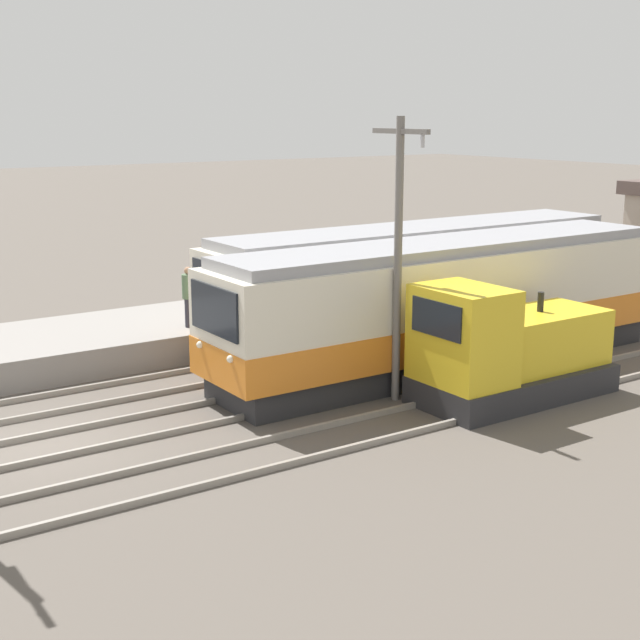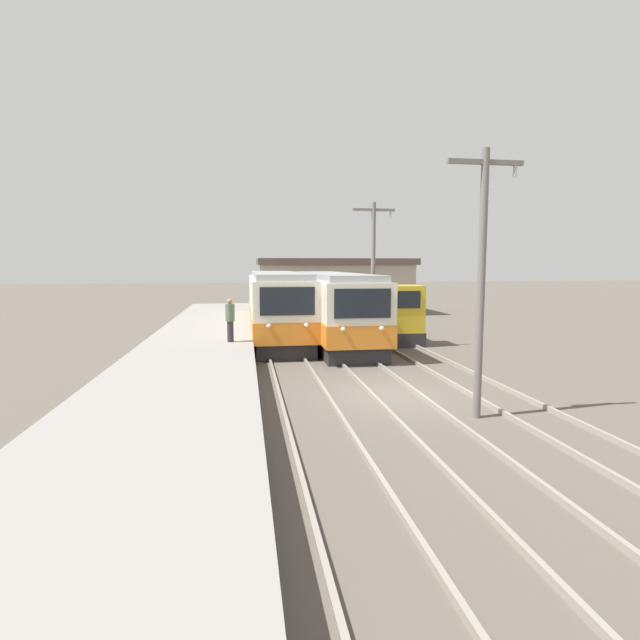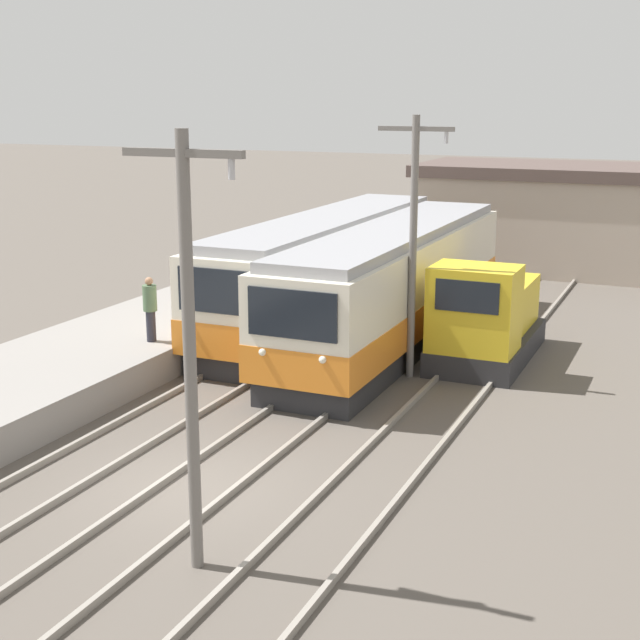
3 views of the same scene
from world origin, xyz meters
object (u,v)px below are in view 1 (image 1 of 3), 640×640
object	(u,v)px
commuter_train_left	(420,287)
catenary_mast_mid	(398,250)
shunting_locomotive	(506,352)
commuter_train_center	(447,309)
person_on_platform	(189,294)

from	to	relation	value
commuter_train_left	catenary_mast_mid	xyz separation A→B (m)	(4.31, -4.38, 2.10)
commuter_train_left	shunting_locomotive	bearing A→B (deg)	-19.87
commuter_train_center	catenary_mast_mid	xyz separation A→B (m)	(1.51, -3.01, 2.11)
commuter_train_center	shunting_locomotive	bearing A→B (deg)	-13.62
commuter_train_left	person_on_platform	xyz separation A→B (m)	(-2.32, -6.79, 0.16)
commuter_train_center	shunting_locomotive	distance (m)	3.12
commuter_train_center	person_on_platform	distance (m)	7.46
shunting_locomotive	person_on_platform	xyz separation A→B (m)	(-8.12, -4.70, 0.63)
catenary_mast_mid	shunting_locomotive	bearing A→B (deg)	56.87
catenary_mast_mid	person_on_platform	world-z (taller)	catenary_mast_mid
commuter_train_center	catenary_mast_mid	distance (m)	3.97
shunting_locomotive	person_on_platform	size ratio (longest dim) A/B	2.95
catenary_mast_mid	commuter_train_left	bearing A→B (deg)	134.51
shunting_locomotive	person_on_platform	distance (m)	9.40
person_on_platform	shunting_locomotive	bearing A→B (deg)	30.06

